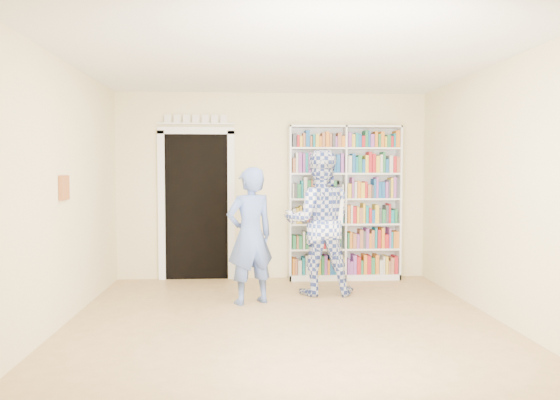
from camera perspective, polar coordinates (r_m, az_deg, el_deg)
name	(u,v)px	position (r m, az deg, el deg)	size (l,w,h in m)	color
floor	(285,325)	(5.68, 0.52, -12.98)	(5.00, 5.00, 0.00)	#9B744B
ceiling	(285,57)	(5.58, 0.53, 14.75)	(5.00, 5.00, 0.00)	white
wall_back	(272,186)	(7.96, -0.80, 1.46)	(4.50, 4.50, 0.00)	beige
wall_left	(55,193)	(5.76, -22.41, 0.64)	(5.00, 5.00, 0.00)	beige
wall_right	(503,192)	(6.06, 22.25, 0.75)	(5.00, 5.00, 0.00)	beige
bookshelf	(344,202)	(7.94, 6.74, -0.23)	(1.61, 0.30, 2.22)	white
doorway	(197,198)	(7.97, -8.72, 0.20)	(1.10, 0.08, 2.43)	black
wall_art	(64,188)	(5.94, -21.62, 1.21)	(0.03, 0.25, 0.25)	brown
man_blue	(250,236)	(6.45, -3.15, -3.75)	(0.59, 0.39, 1.61)	#506AB2
man_plaid	(319,222)	(6.95, 4.09, -2.33)	(0.89, 0.70, 1.84)	#314596
paper_sheet	(335,212)	(6.80, 5.72, -1.23)	(0.22, 0.01, 0.31)	white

